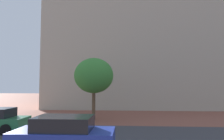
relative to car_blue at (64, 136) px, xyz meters
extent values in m
plane|color=brown|center=(1.48, 4.40, -0.75)|extent=(120.00, 120.00, 0.00)
cube|color=#B2A893|center=(4.75, 21.24, 6.58)|extent=(24.85, 11.70, 14.65)
cube|color=#B2A893|center=(5.84, 21.24, 11.89)|extent=(4.27, 4.27, 25.27)
cylinder|color=#B2A893|center=(-6.17, 16.89, 8.18)|extent=(2.80, 2.80, 17.85)
cylinder|color=black|center=(-4.33, 3.01, -0.43)|extent=(0.64, 0.22, 0.64)
cylinder|color=black|center=(-4.33, 4.76, -0.43)|extent=(0.64, 0.22, 0.64)
cube|color=#23389E|center=(0.00, 0.00, -0.16)|extent=(4.24, 1.90, 0.82)
cube|color=black|center=(0.00, 0.00, 0.54)|extent=(2.37, 1.67, 0.57)
cylinder|color=black|center=(-1.40, 0.95, -0.43)|extent=(0.64, 0.22, 0.64)
cylinder|color=brown|center=(-0.12, 8.71, 0.44)|extent=(0.29, 0.29, 2.38)
ellipsoid|color=#387F33|center=(-0.12, 8.71, 2.95)|extent=(3.29, 3.29, 2.96)
camera|label=1|loc=(2.67, -8.90, 2.13)|focal=33.86mm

